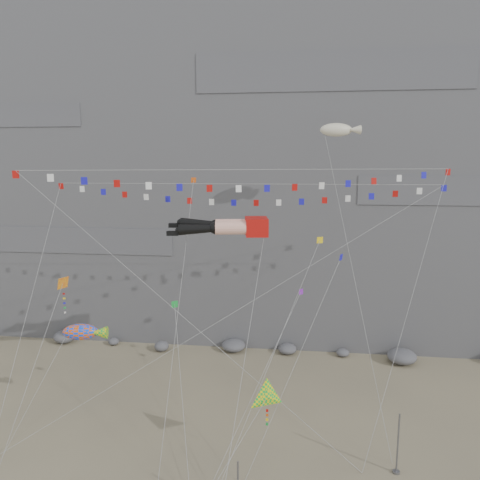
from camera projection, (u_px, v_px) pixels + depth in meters
The scene contains 16 objects.
ground at pixel (203, 439), 35.72m from camera, with size 120.00×120.00×0.00m, color gray.
cliff at pixel (248, 131), 62.87m from camera, with size 80.00×28.00×50.00m, color slate.
talus_boulders at pixel (234, 346), 52.26m from camera, with size 60.00×3.00×1.20m, color #5D5D62, non-canonical shape.
anchor_pole_right at pixel (398, 444), 31.49m from camera, with size 0.12×0.12×4.35m, color slate.
legs_kite at pixel (229, 227), 37.04m from camera, with size 8.13×15.01×20.88m.
flag_banner_upper at pixel (245, 184), 41.29m from camera, with size 33.98×14.33×28.75m.
flag_banner_lower at pixel (253, 170), 36.49m from camera, with size 32.61×13.04×23.18m.
harlequin_kite at pixel (63, 283), 37.41m from camera, with size 2.66×8.39×13.57m.
fish_windsock at pixel (80, 332), 34.86m from camera, with size 6.82×4.38×10.22m.
delta_kite at pixel (267, 397), 31.24m from camera, with size 5.28×5.78×8.25m.
blimp_windsock at pixel (336, 131), 42.37m from camera, with size 5.81×14.60×27.53m.
small_kite_a at pixel (193, 188), 39.50m from camera, with size 0.96×13.04×23.02m.
small_kite_b at pixel (299, 295), 37.88m from camera, with size 6.27×10.86×15.70m.
small_kite_c at pixel (175, 307), 34.62m from camera, with size 3.05×6.92×12.42m.
small_kite_d at pixel (319, 243), 39.28m from camera, with size 7.43×14.53×21.08m.
small_kite_e at pixel (339, 261), 36.60m from camera, with size 7.29×10.23×17.85m.
Camera 1 is at (6.81, -32.09, 20.99)m, focal length 35.00 mm.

